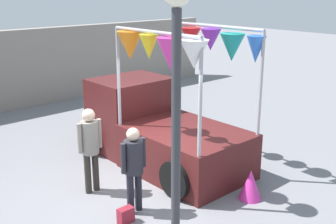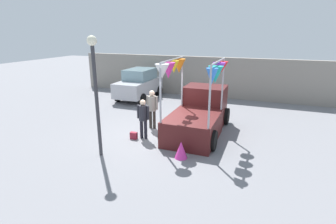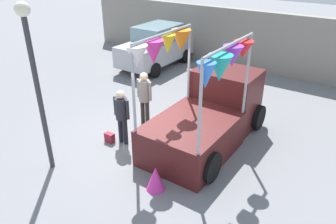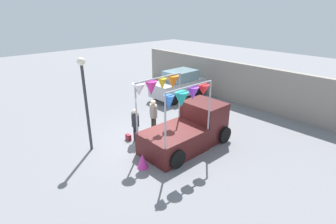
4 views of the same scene
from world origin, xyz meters
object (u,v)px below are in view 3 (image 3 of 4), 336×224
object	(u,v)px
parked_car	(157,46)
person_customer	(122,112)
handbag	(110,138)
street_lamp	(34,68)
vendor_truck	(210,110)
folded_kite_bundle_magenta	(156,178)
person_vendor	(144,94)

from	to	relation	value
parked_car	person_customer	bearing A→B (deg)	-61.77
handbag	street_lamp	bearing A→B (deg)	-103.02
vendor_truck	parked_car	size ratio (longest dim) A/B	1.03
parked_car	person_customer	world-z (taller)	parked_car
parked_car	folded_kite_bundle_magenta	xyz separation A→B (m)	(5.17, -7.11, -0.64)
vendor_truck	folded_kite_bundle_magenta	bearing A→B (deg)	-88.33
person_customer	street_lamp	bearing A→B (deg)	-111.40
person_customer	street_lamp	world-z (taller)	street_lamp
street_lamp	parked_car	bearing A→B (deg)	107.46
handbag	folded_kite_bundle_magenta	world-z (taller)	folded_kite_bundle_magenta
vendor_truck	street_lamp	world-z (taller)	street_lamp
person_customer	folded_kite_bundle_magenta	size ratio (longest dim) A/B	2.69
person_vendor	handbag	world-z (taller)	person_vendor
street_lamp	folded_kite_bundle_magenta	xyz separation A→B (m)	(2.69, 0.78, -2.33)
person_vendor	folded_kite_bundle_magenta	world-z (taller)	person_vendor
vendor_truck	street_lamp	size ratio (longest dim) A/B	1.02
handbag	folded_kite_bundle_magenta	distance (m)	2.48
folded_kite_bundle_magenta	parked_car	bearing A→B (deg)	126.05
folded_kite_bundle_magenta	vendor_truck	bearing A→B (deg)	91.67
parked_car	handbag	size ratio (longest dim) A/B	14.29
person_vendor	street_lamp	xyz separation A→B (m)	(-0.59, -3.08, 1.58)
street_lamp	vendor_truck	bearing A→B (deg)	53.00
vendor_truck	street_lamp	bearing A→B (deg)	-127.00
handbag	street_lamp	xyz separation A→B (m)	(-0.39, -1.69, 2.49)
person_customer	person_vendor	bearing A→B (deg)	97.17
parked_car	handbag	distance (m)	6.89
vendor_truck	person_vendor	distance (m)	2.06
person_customer	handbag	size ratio (longest dim) A/B	5.76
vendor_truck	person_vendor	bearing A→B (deg)	-169.26
person_customer	street_lamp	xyz separation A→B (m)	(-0.74, -1.89, 1.66)
handbag	street_lamp	distance (m)	3.03
person_vendor	handbag	bearing A→B (deg)	-98.15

